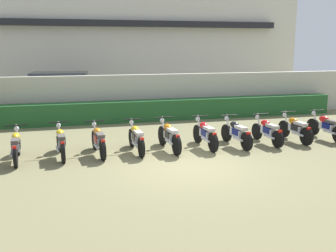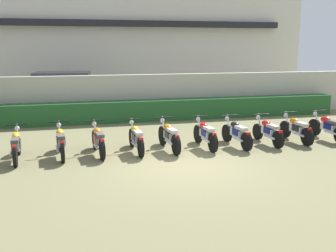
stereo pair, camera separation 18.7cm
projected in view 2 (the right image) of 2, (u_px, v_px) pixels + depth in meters
name	position (u px, v px, depth m)	size (l,w,h in m)	color
ground	(185.00, 166.00, 10.39)	(60.00, 60.00, 0.00)	olive
building	(116.00, 30.00, 25.53)	(23.66, 6.50, 8.42)	beige
compound_wall	(140.00, 96.00, 17.10)	(22.48, 0.30, 1.95)	#BCB7A8
hedge_row	(143.00, 111.00, 16.55)	(17.98, 0.70, 0.89)	#235628
parked_car	(66.00, 91.00, 19.49)	(4.68, 2.50, 1.89)	silver
motorcycle_in_row_1	(16.00, 145.00, 10.84)	(0.60, 1.87, 0.95)	black
motorcycle_in_row_2	(61.00, 141.00, 11.22)	(0.60, 1.91, 0.96)	black
motorcycle_in_row_3	(98.00, 140.00, 11.44)	(0.60, 1.86, 0.96)	black
motorcycle_in_row_4	(136.00, 138.00, 11.71)	(0.60, 1.85, 0.95)	black
motorcycle_in_row_5	(169.00, 136.00, 11.91)	(0.60, 1.92, 0.97)	black
motorcycle_in_row_6	(205.00, 134.00, 12.21)	(0.60, 1.83, 0.96)	black
motorcycle_in_row_7	(237.00, 133.00, 12.35)	(0.60, 1.86, 0.95)	black
motorcycle_in_row_8	(268.00, 131.00, 12.66)	(0.60, 1.78, 0.94)	black
motorcycle_in_row_9	(296.00, 129.00, 12.95)	(0.60, 1.82, 0.96)	black
motorcycle_in_row_10	(328.00, 127.00, 13.19)	(0.60, 1.92, 0.97)	black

